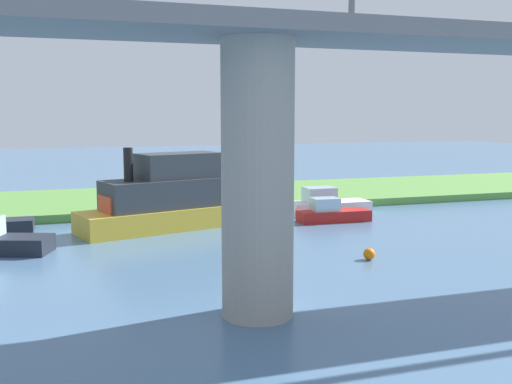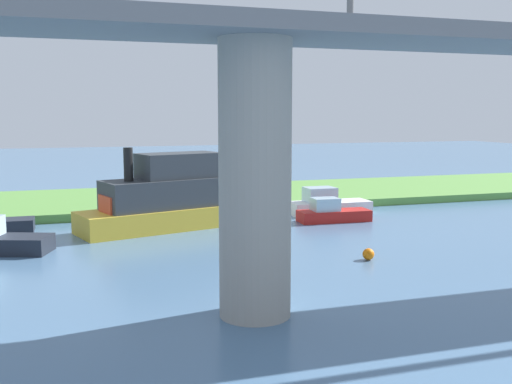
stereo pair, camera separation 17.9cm
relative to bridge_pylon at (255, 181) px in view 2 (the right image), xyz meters
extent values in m
plane|color=#4C7093|center=(-4.30, -18.27, -4.17)|extent=(160.00, 160.00, 0.00)
cube|color=#5B9342|center=(-4.30, -24.27, -3.92)|extent=(80.00, 12.00, 0.50)
cylinder|color=#9E998E|center=(0.00, 0.00, 0.00)|extent=(2.18, 2.18, 8.34)
cube|color=slate|center=(0.00, 0.00, 4.42)|extent=(56.70, 4.00, 0.50)
cylinder|color=#2D334C|center=(0.61, -20.42, -3.39)|extent=(0.29, 0.29, 0.55)
cylinder|color=blue|center=(0.61, -20.42, -2.82)|extent=(0.51, 0.51, 0.60)
sphere|color=tan|center=(0.61, -20.42, -2.40)|extent=(0.24, 0.24, 0.24)
cylinder|color=brown|center=(3.37, -19.17, -3.26)|extent=(0.20, 0.20, 0.82)
cube|color=gold|center=(0.54, -14.76, -3.59)|extent=(9.15, 5.18, 1.16)
cube|color=#33383D|center=(0.08, -14.89, -2.24)|extent=(7.40, 4.42, 1.54)
cube|color=#33383D|center=(-0.57, -15.08, -0.79)|extent=(4.78, 3.31, 1.35)
cylinder|color=black|center=(2.21, -14.28, -0.60)|extent=(0.48, 0.48, 1.74)
cube|color=#D84C2D|center=(2.77, -14.12, -2.58)|extent=(1.96, 2.10, 0.87)
cube|color=red|center=(-9.34, -14.05, -3.85)|extent=(4.21, 1.67, 0.65)
cube|color=silver|center=(-8.79, -14.08, -3.15)|extent=(1.55, 1.25, 0.74)
cube|color=white|center=(-10.20, -16.49, -3.78)|extent=(5.05, 1.82, 0.78)
cube|color=silver|center=(-9.52, -16.49, -2.94)|extent=(1.82, 1.44, 0.90)
sphere|color=orange|center=(-6.74, -5.19, -3.92)|extent=(0.50, 0.50, 0.50)
camera|label=1|loc=(5.67, 16.91, 1.99)|focal=42.16mm
camera|label=2|loc=(5.50, 16.97, 1.99)|focal=42.16mm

